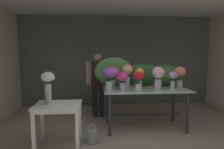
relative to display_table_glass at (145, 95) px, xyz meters
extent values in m
plane|color=#9E9384|center=(-0.36, 0.19, -0.70)|extent=(7.65, 7.65, 0.00)
cube|color=slate|center=(-0.36, 1.92, 0.63)|extent=(5.83, 0.12, 2.66)
cube|color=silver|center=(0.00, 0.00, 0.13)|extent=(1.72, 0.88, 0.02)
cylinder|color=#38383D|center=(-0.76, -0.34, -0.29)|extent=(0.05, 0.05, 0.82)
sphere|color=#38383D|center=(-0.76, -0.34, -0.67)|extent=(0.07, 0.07, 0.07)
cylinder|color=#38383D|center=(0.76, -0.34, -0.29)|extent=(0.05, 0.05, 0.82)
sphere|color=#38383D|center=(0.76, -0.34, -0.67)|extent=(0.07, 0.07, 0.07)
cylinder|color=#38383D|center=(-0.76, 0.34, -0.29)|extent=(0.05, 0.05, 0.82)
sphere|color=#38383D|center=(-0.76, 0.34, -0.67)|extent=(0.07, 0.07, 0.07)
cylinder|color=#38383D|center=(0.76, 0.34, -0.29)|extent=(0.05, 0.05, 0.82)
sphere|color=#38383D|center=(0.76, 0.34, -0.67)|extent=(0.07, 0.07, 0.07)
cylinder|color=#38383D|center=(0.00, 0.00, -0.42)|extent=(1.52, 0.03, 0.03)
cube|color=white|center=(-1.63, -0.72, 0.03)|extent=(0.73, 0.55, 0.03)
cube|color=white|center=(-1.63, -0.72, -0.02)|extent=(0.67, 0.49, 0.06)
cube|color=white|center=(-1.96, -0.95, -0.34)|extent=(0.05, 0.05, 0.72)
cube|color=white|center=(-1.30, -0.95, -0.34)|extent=(0.05, 0.05, 0.72)
cube|color=white|center=(-1.96, -0.48, -0.34)|extent=(0.05, 0.05, 0.72)
cube|color=white|center=(-1.30, -0.48, -0.34)|extent=(0.05, 0.05, 0.72)
cylinder|color=#232328|center=(-1.05, 0.76, -0.29)|extent=(0.12, 0.12, 0.82)
cylinder|color=#232328|center=(-0.88, 0.76, -0.29)|extent=(0.12, 0.12, 0.82)
cube|color=#B2BCC6|center=(-0.96, 0.76, 0.39)|extent=(0.40, 0.22, 0.54)
cube|color=black|center=(-0.96, 0.65, 0.35)|extent=(0.34, 0.02, 0.66)
cylinder|color=tan|center=(-1.21, 0.76, 0.39)|extent=(0.09, 0.09, 0.55)
cylinder|color=tan|center=(-0.72, 0.76, 0.39)|extent=(0.09, 0.09, 0.55)
sphere|color=tan|center=(-0.96, 0.76, 0.75)|extent=(0.20, 0.20, 0.20)
ellipsoid|color=black|center=(-0.96, 0.78, 0.82)|extent=(0.15, 0.15, 0.09)
ellipsoid|color=#477F3D|center=(-0.62, 0.32, 0.46)|extent=(0.85, 0.21, 0.64)
ellipsoid|color=#28562D|center=(0.01, 0.32, 0.38)|extent=(0.85, 0.24, 0.49)
ellipsoid|color=#387033|center=(0.53, 0.32, 0.37)|extent=(0.76, 0.31, 0.47)
cylinder|color=silver|center=(0.53, -0.12, 0.22)|extent=(0.09, 0.09, 0.16)
cylinder|color=#9EBCB2|center=(0.53, -0.12, 0.17)|extent=(0.08, 0.08, 0.07)
cylinder|color=#387033|center=(0.54, -0.12, 0.27)|extent=(0.01, 0.01, 0.24)
cylinder|color=#387033|center=(0.53, -0.11, 0.27)|extent=(0.01, 0.01, 0.24)
cylinder|color=#387033|center=(0.51, -0.12, 0.27)|extent=(0.01, 0.01, 0.24)
cylinder|color=#387033|center=(0.53, -0.13, 0.27)|extent=(0.01, 0.01, 0.24)
ellipsoid|color=#B28ED1|center=(0.53, -0.12, 0.43)|extent=(0.17, 0.17, 0.14)
sphere|color=#B28ED1|center=(0.60, -0.13, 0.41)|extent=(0.06, 0.06, 0.06)
cylinder|color=silver|center=(0.22, -0.15, 0.24)|extent=(0.14, 0.14, 0.21)
cylinder|color=#9EBCB2|center=(0.22, -0.15, 0.18)|extent=(0.13, 0.13, 0.09)
cylinder|color=#477F3D|center=(0.24, -0.15, 0.28)|extent=(0.01, 0.01, 0.27)
cylinder|color=#477F3D|center=(0.20, -0.14, 0.28)|extent=(0.01, 0.01, 0.27)
cylinder|color=#477F3D|center=(0.20, -0.18, 0.28)|extent=(0.01, 0.01, 0.27)
ellipsoid|color=#EFB2BC|center=(0.22, -0.15, 0.49)|extent=(0.23, 0.23, 0.23)
sphere|color=#EFB2BC|center=(0.30, -0.18, 0.50)|extent=(0.08, 0.08, 0.08)
ellipsoid|color=#387033|center=(0.18, -0.15, 0.37)|extent=(0.09, 0.10, 0.03)
cylinder|color=silver|center=(-0.78, -0.28, 0.24)|extent=(0.11, 0.11, 0.20)
cylinder|color=#9EBCB2|center=(-0.78, -0.28, 0.18)|extent=(0.10, 0.10, 0.08)
cylinder|color=#387033|center=(-0.76, -0.28, 0.30)|extent=(0.01, 0.01, 0.30)
cylinder|color=#387033|center=(-0.78, -0.26, 0.30)|extent=(0.01, 0.01, 0.30)
cylinder|color=#387033|center=(-0.79, -0.28, 0.30)|extent=(0.01, 0.01, 0.30)
cylinder|color=#387033|center=(-0.78, -0.29, 0.30)|extent=(0.01, 0.01, 0.30)
ellipsoid|color=purple|center=(-0.78, -0.28, 0.50)|extent=(0.25, 0.25, 0.18)
sphere|color=purple|center=(-0.71, -0.27, 0.52)|extent=(0.09, 0.09, 0.09)
ellipsoid|color=#28562D|center=(-0.77, -0.28, 0.36)|extent=(0.10, 0.09, 0.03)
cylinder|color=silver|center=(-0.09, 0.12, 0.21)|extent=(0.10, 0.10, 0.15)
cylinder|color=#9EBCB2|center=(-0.09, 0.12, 0.17)|extent=(0.09, 0.09, 0.06)
cylinder|color=#28562D|center=(-0.08, 0.12, 0.28)|extent=(0.01, 0.01, 0.27)
cylinder|color=#28562D|center=(-0.11, 0.14, 0.28)|extent=(0.01, 0.01, 0.27)
cylinder|color=#28562D|center=(-0.11, 0.09, 0.28)|extent=(0.01, 0.01, 0.27)
ellipsoid|color=orange|center=(-0.09, 0.12, 0.47)|extent=(0.20, 0.20, 0.19)
ellipsoid|color=#2D6028|center=(-0.07, 0.14, 0.31)|extent=(0.09, 0.10, 0.03)
cylinder|color=silver|center=(-0.35, 0.15, 0.26)|extent=(0.10, 0.10, 0.24)
cylinder|color=#9EBCB2|center=(-0.35, 0.15, 0.19)|extent=(0.10, 0.10, 0.10)
cylinder|color=#28562D|center=(-0.34, 0.14, 0.30)|extent=(0.01, 0.01, 0.30)
cylinder|color=#28562D|center=(-0.35, 0.17, 0.30)|extent=(0.01, 0.01, 0.30)
cylinder|color=#28562D|center=(-0.37, 0.15, 0.30)|extent=(0.01, 0.01, 0.30)
cylinder|color=#28562D|center=(-0.35, 0.13, 0.30)|extent=(0.01, 0.01, 0.30)
ellipsoid|color=#F4B78E|center=(-0.35, 0.15, 0.52)|extent=(0.23, 0.23, 0.22)
sphere|color=#F4B78E|center=(-0.42, 0.13, 0.48)|extent=(0.07, 0.07, 0.07)
ellipsoid|color=#387033|center=(-0.38, 0.17, 0.40)|extent=(0.09, 0.11, 0.03)
cylinder|color=silver|center=(-0.22, -0.29, 0.21)|extent=(0.11, 0.11, 0.15)
cylinder|color=#9EBCB2|center=(-0.22, -0.29, 0.17)|extent=(0.10, 0.10, 0.06)
cylinder|color=#2D6028|center=(-0.20, -0.29, 0.27)|extent=(0.01, 0.01, 0.24)
cylinder|color=#2D6028|center=(-0.22, -0.26, 0.27)|extent=(0.01, 0.01, 0.24)
cylinder|color=#2D6028|center=(-0.24, -0.28, 0.27)|extent=(0.01, 0.01, 0.24)
cylinder|color=#2D6028|center=(-0.22, -0.32, 0.27)|extent=(0.01, 0.01, 0.24)
ellipsoid|color=red|center=(-0.22, -0.29, 0.44)|extent=(0.20, 0.20, 0.16)
sphere|color=red|center=(-0.14, -0.31, 0.45)|extent=(0.08, 0.08, 0.08)
ellipsoid|color=#387033|center=(-0.20, -0.26, 0.31)|extent=(0.11, 0.09, 0.03)
cylinder|color=silver|center=(-0.50, -0.16, 0.22)|extent=(0.12, 0.12, 0.15)
cylinder|color=#9EBCB2|center=(-0.50, -0.16, 0.17)|extent=(0.11, 0.11, 0.07)
cylinder|color=#2D6028|center=(-0.47, -0.17, 0.25)|extent=(0.01, 0.01, 0.21)
cylinder|color=#2D6028|center=(-0.50, -0.13, 0.25)|extent=(0.01, 0.01, 0.21)
cylinder|color=#2D6028|center=(-0.53, -0.16, 0.25)|extent=(0.01, 0.01, 0.21)
cylinder|color=#2D6028|center=(-0.50, -0.18, 0.25)|extent=(0.01, 0.01, 0.21)
ellipsoid|color=#D1338E|center=(-0.50, -0.16, 0.41)|extent=(0.21, 0.21, 0.18)
sphere|color=#D1338E|center=(-0.57, -0.19, 0.40)|extent=(0.07, 0.07, 0.07)
ellipsoid|color=#387033|center=(-0.50, -0.14, 0.31)|extent=(0.11, 0.06, 0.03)
cylinder|color=silver|center=(0.75, 0.05, 0.22)|extent=(0.12, 0.12, 0.16)
cylinder|color=#9EBCB2|center=(0.75, 0.05, 0.17)|extent=(0.11, 0.11, 0.07)
cylinder|color=#2D6028|center=(0.78, 0.05, 0.29)|extent=(0.01, 0.01, 0.27)
cylinder|color=#2D6028|center=(0.75, 0.07, 0.29)|extent=(0.01, 0.01, 0.27)
cylinder|color=#2D6028|center=(0.74, 0.05, 0.29)|extent=(0.01, 0.01, 0.27)
cylinder|color=#2D6028|center=(0.76, 0.03, 0.29)|extent=(0.01, 0.01, 0.27)
ellipsoid|color=#EF7A60|center=(0.75, 0.05, 0.49)|extent=(0.23, 0.23, 0.21)
sphere|color=#EF7A60|center=(0.67, 0.04, 0.49)|extent=(0.08, 0.08, 0.08)
ellipsoid|color=#28562D|center=(0.75, 0.07, 0.31)|extent=(0.08, 0.11, 0.03)
cylinder|color=silver|center=(-0.68, 0.03, 0.23)|extent=(0.12, 0.12, 0.19)
cylinder|color=#9EBCB2|center=(-0.68, 0.03, 0.18)|extent=(0.11, 0.11, 0.08)
cylinder|color=#2D6028|center=(-0.65, 0.03, 0.28)|extent=(0.01, 0.01, 0.26)
cylinder|color=#2D6028|center=(-0.68, 0.05, 0.28)|extent=(0.01, 0.01, 0.26)
cylinder|color=#2D6028|center=(-0.70, 0.03, 0.28)|extent=(0.01, 0.01, 0.26)
cylinder|color=#2D6028|center=(-0.68, 0.00, 0.28)|extent=(0.01, 0.01, 0.26)
ellipsoid|color=#E54C9E|center=(-0.68, 0.03, 0.48)|extent=(0.28, 0.28, 0.22)
sphere|color=#E54C9E|center=(-0.80, 0.01, 0.45)|extent=(0.08, 0.08, 0.08)
ellipsoid|color=#477F3D|center=(-0.69, 0.04, 0.34)|extent=(0.08, 0.11, 0.03)
cylinder|color=silver|center=(-1.78, -0.72, 0.21)|extent=(0.10, 0.10, 0.33)
cylinder|color=#9EBCB2|center=(-1.78, -0.72, 0.12)|extent=(0.09, 0.09, 0.14)
cylinder|color=#387033|center=(-1.75, -0.72, 0.25)|extent=(0.01, 0.01, 0.39)
cylinder|color=#387033|center=(-1.78, -0.70, 0.25)|extent=(0.01, 0.01, 0.39)
cylinder|color=#387033|center=(-1.78, -0.73, 0.25)|extent=(0.01, 0.01, 0.39)
ellipsoid|color=white|center=(-1.78, -0.72, 0.49)|extent=(0.20, 0.20, 0.16)
sphere|color=white|center=(-1.69, -0.73, 0.48)|extent=(0.06, 0.06, 0.06)
ellipsoid|color=#2D6028|center=(-1.81, -0.75, 0.39)|extent=(0.09, 0.10, 0.03)
cylinder|color=#999EA3|center=(-1.10, -0.59, -0.58)|extent=(0.18, 0.18, 0.24)
cylinder|color=#999EA3|center=(-0.93, -0.59, -0.57)|extent=(0.18, 0.04, 0.14)
torus|color=#999EA3|center=(-1.10, -0.59, -0.42)|extent=(0.13, 0.02, 0.13)
camera|label=1|loc=(-1.00, -3.73, 0.86)|focal=29.96mm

